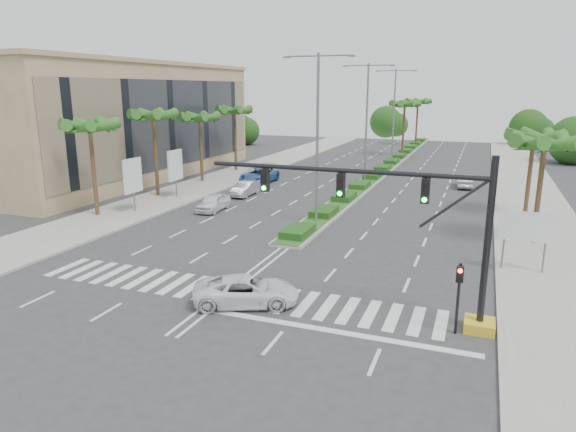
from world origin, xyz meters
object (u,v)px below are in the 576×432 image
car_parked_c (259,176)px  car_parked_b (245,189)px  car_right (465,181)px  car_parked_a (213,202)px  car_parked_d (258,172)px  car_crossing (246,291)px

car_parked_c → car_parked_b: bearing=-76.8°
car_parked_b → car_right: (18.75, 11.44, -0.00)m
car_parked_a → car_right: (18.60, 17.76, -0.02)m
car_parked_a → car_parked_c: car_parked_c is taller
car_parked_c → car_right: size_ratio=1.42×
car_parked_a → car_right: size_ratio=1.00×
car_parked_d → car_crossing: size_ratio=1.08×
car_parked_b → car_crossing: car_crossing is taller
car_crossing → car_parked_a: bearing=9.9°
car_crossing → car_parked_b: bearing=2.0°
car_parked_d → car_crossing: car_parked_d is taller
car_parked_b → car_parked_c: size_ratio=0.71×
car_parked_b → car_crossing: (10.65, -22.22, 0.01)m
car_parked_a → car_crossing: (10.49, -15.90, -0.01)m
car_crossing → car_right: bearing=-37.1°
car_parked_c → car_parked_d: (-1.14, 2.30, -0.03)m
car_parked_d → car_parked_c: bearing=-56.9°
car_right → car_crossing: bearing=72.1°
car_parked_b → car_parked_c: car_parked_c is taller
car_parked_b → car_parked_c: 6.61m
car_parked_a → car_crossing: 19.05m
car_parked_c → car_right: bearing=14.4°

